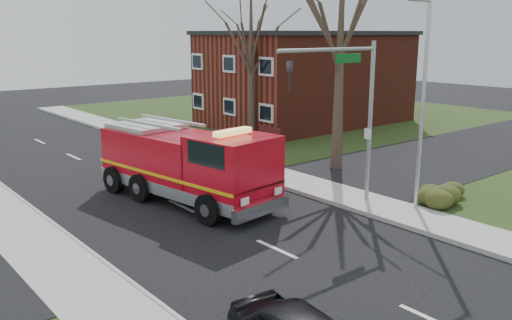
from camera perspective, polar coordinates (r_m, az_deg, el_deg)
ground at (r=18.51m, az=2.18°, el=-9.39°), size 120.00×120.00×0.00m
sidewalk_right at (r=22.82m, az=13.97°, el=-5.14°), size 2.40×80.00×0.15m
sidewalk_left at (r=15.46m, az=-15.89°, el=-14.42°), size 2.40×80.00×0.15m
cross_street_right at (r=38.34m, az=23.81°, el=1.54°), size 30.00×8.00×0.15m
brick_building at (r=43.35m, az=5.31°, el=8.63°), size 15.40×10.40×7.25m
health_center_sign at (r=33.98m, az=1.49°, el=2.67°), size 0.12×2.00×1.40m
hedge_corner at (r=24.41m, az=19.88°, el=-3.10°), size 2.80×2.00×0.90m
bare_tree_near at (r=28.05m, az=8.93°, el=13.70°), size 6.00×6.00×12.00m
bare_tree_far at (r=35.65m, az=-0.52°, el=12.24°), size 5.25×5.25×10.50m
traffic_signal_mast at (r=21.99m, az=9.94°, el=6.76°), size 5.29×0.18×6.80m
streetlight_pole at (r=22.34m, az=17.10°, el=6.07°), size 1.48×0.16×8.40m
fire_engine at (r=23.31m, az=-7.16°, el=-0.61°), size 4.32×8.97×3.48m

